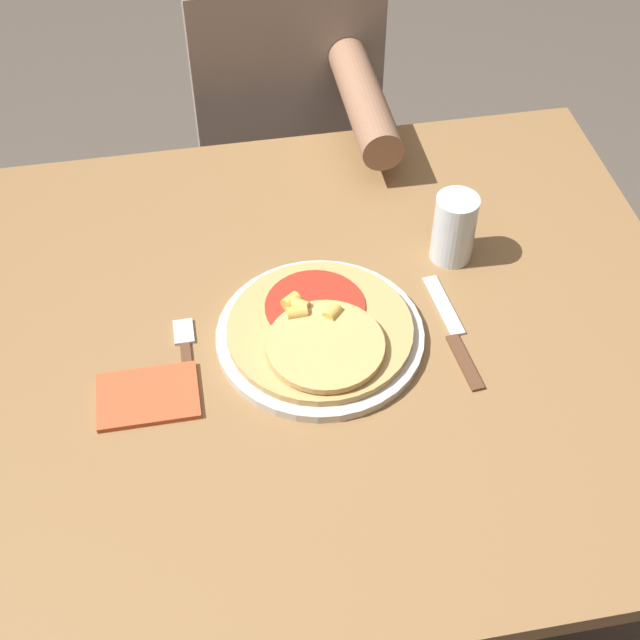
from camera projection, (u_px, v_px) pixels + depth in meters
name	position (u px, v px, depth m)	size (l,w,h in m)	color
ground_plane	(337.00, 573.00, 1.82)	(8.00, 8.00, 0.00)	brown
dining_table	(343.00, 380.00, 1.35)	(1.03, 0.94, 0.75)	olive
plate	(320.00, 336.00, 1.25)	(0.29, 0.29, 0.01)	beige
pizza	(320.00, 331.00, 1.24)	(0.26, 0.26, 0.04)	tan
fork	(187.00, 359.00, 1.23)	(0.03, 0.18, 0.00)	brown
knife	(454.00, 332.00, 1.26)	(0.03, 0.22, 0.00)	brown
drinking_glass	(454.00, 228.00, 1.33)	(0.06, 0.06, 0.11)	silver
napkin	(148.00, 396.00, 1.18)	(0.13, 0.09, 0.01)	#C6512D
person_diner	(285.00, 103.00, 1.80)	(0.36, 0.52, 1.13)	#2D2D38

